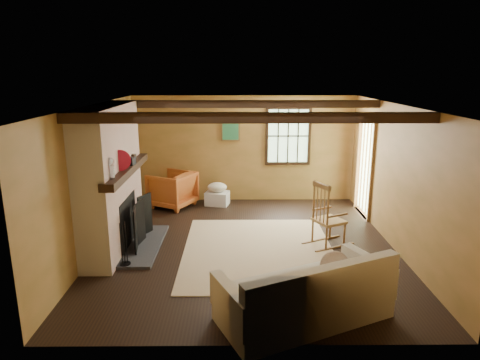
{
  "coord_description": "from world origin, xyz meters",
  "views": [
    {
      "loc": [
        -0.17,
        -6.85,
        2.93
      ],
      "look_at": [
        -0.11,
        0.4,
        1.07
      ],
      "focal_mm": 32.0,
      "sensor_mm": 36.0,
      "label": 1
    }
  ],
  "objects_px": {
    "fireplace": "(112,185)",
    "sofa": "(307,298)",
    "rocking_chair": "(327,219)",
    "armchair": "(172,189)",
    "laundry_basket": "(217,198)"
  },
  "relations": [
    {
      "from": "sofa",
      "to": "fireplace",
      "type": "bearing_deg",
      "value": 117.43
    },
    {
      "from": "rocking_chair",
      "to": "armchair",
      "type": "bearing_deg",
      "value": 27.32
    },
    {
      "from": "fireplace",
      "to": "armchair",
      "type": "distance_m",
      "value": 2.42
    },
    {
      "from": "laundry_basket",
      "to": "armchair",
      "type": "height_order",
      "value": "armchair"
    },
    {
      "from": "rocking_chair",
      "to": "sofa",
      "type": "height_order",
      "value": "rocking_chair"
    },
    {
      "from": "fireplace",
      "to": "sofa",
      "type": "relative_size",
      "value": 1.06
    },
    {
      "from": "rocking_chair",
      "to": "laundry_basket",
      "type": "xyz_separation_m",
      "value": [
        -1.98,
        2.3,
        -0.33
      ]
    },
    {
      "from": "fireplace",
      "to": "sofa",
      "type": "bearing_deg",
      "value": -37.84
    },
    {
      "from": "laundry_basket",
      "to": "armchair",
      "type": "distance_m",
      "value": 1.02
    },
    {
      "from": "fireplace",
      "to": "laundry_basket",
      "type": "xyz_separation_m",
      "value": [
        1.62,
        2.35,
        -0.95
      ]
    },
    {
      "from": "rocking_chair",
      "to": "sofa",
      "type": "xyz_separation_m",
      "value": [
        -0.71,
        -2.31,
        -0.18
      ]
    },
    {
      "from": "sofa",
      "to": "armchair",
      "type": "height_order",
      "value": "sofa"
    },
    {
      "from": "sofa",
      "to": "armchair",
      "type": "distance_m",
      "value": 5.02
    },
    {
      "from": "fireplace",
      "to": "rocking_chair",
      "type": "distance_m",
      "value": 3.66
    },
    {
      "from": "fireplace",
      "to": "armchair",
      "type": "bearing_deg",
      "value": 73.88
    }
  ]
}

